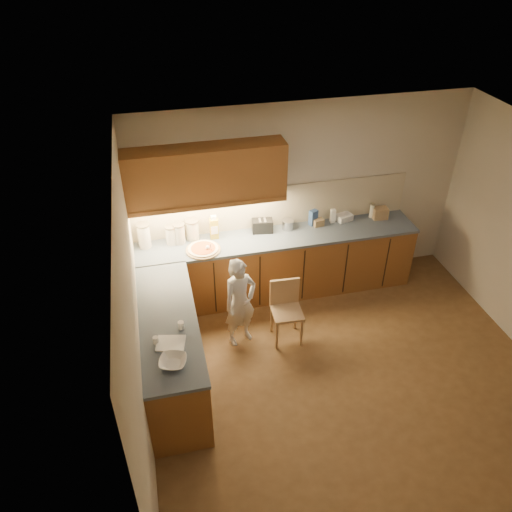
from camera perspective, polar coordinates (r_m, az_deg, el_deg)
name	(u,v)px	position (r m, az deg, el deg)	size (l,w,h in m)	color
room	(364,257)	(4.98, 12.21, -0.08)	(4.54, 4.50, 2.62)	brown
l_counter	(246,290)	(6.40, -1.17, -3.87)	(3.77, 2.62, 0.92)	brown
backsplash	(274,206)	(6.69, 2.02, 5.70)	(3.75, 0.02, 0.58)	beige
upper_cabinets	(206,174)	(6.10, -5.77, 9.26)	(1.95, 0.36, 0.73)	brown
pizza_on_board	(203,249)	(6.33, -6.04, 0.78)	(0.44, 0.44, 0.18)	tan
child	(240,303)	(5.99, -1.83, -5.35)	(0.44, 0.29, 1.20)	silver
wooden_chair	(286,306)	(6.15, 3.45, -5.77)	(0.38, 0.38, 0.81)	tan
mixing_bowl	(173,362)	(4.88, -9.47, -11.85)	(0.26, 0.26, 0.06)	white
canister_a	(144,236)	(6.44, -12.67, 2.30)	(0.17, 0.17, 0.34)	white
canister_b	(171,235)	(6.46, -9.67, 2.40)	(0.15, 0.15, 0.26)	white
canister_c	(179,234)	(6.45, -8.75, 2.56)	(0.15, 0.15, 0.28)	beige
canister_d	(192,230)	(6.51, -7.27, 3.02)	(0.17, 0.17, 0.28)	silver
oil_jug	(214,228)	(6.49, -4.82, 3.21)	(0.11, 0.08, 0.33)	gold
toaster	(262,226)	(6.64, 0.73, 3.48)	(0.29, 0.19, 0.18)	black
steel_pot	(288,224)	(6.73, 3.65, 3.64)	(0.17, 0.17, 0.13)	#A3A2A7
blue_box	(313,218)	(6.83, 6.57, 4.39)	(0.11, 0.08, 0.22)	#315394
card_box_a	(318,222)	(6.84, 7.14, 3.83)	(0.14, 0.10, 0.10)	#9C7E54
white_bottle	(333,216)	(6.93, 8.77, 4.55)	(0.06, 0.06, 0.19)	white
flat_pack	(344,217)	(7.03, 10.03, 4.38)	(0.22, 0.15, 0.09)	white
tall_jar	(372,210)	(7.15, 13.11, 5.11)	(0.07, 0.07, 0.21)	white
card_box_b	(380,213)	(7.17, 13.98, 4.80)	(0.20, 0.16, 0.16)	#9E7D55
dough_cloth	(171,343)	(5.08, -9.72, -9.81)	(0.28, 0.22, 0.02)	white
spice_jar_a	(156,340)	(5.10, -11.38, -9.41)	(0.06, 0.06, 0.08)	silver
spice_jar_b	(181,325)	(5.21, -8.57, -7.83)	(0.06, 0.06, 0.08)	white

